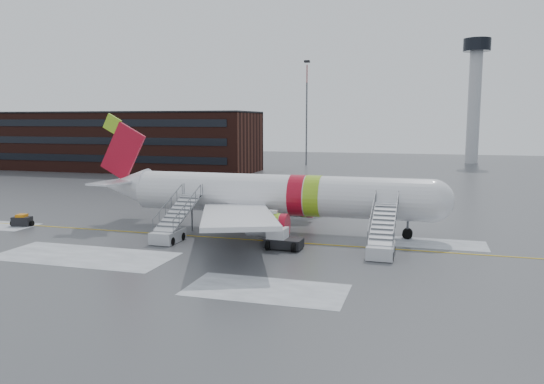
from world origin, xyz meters
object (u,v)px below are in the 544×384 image
(baggage_tractor, at_px, (22,221))
(airstair_fwd, at_px, (382,242))
(airstair_aft, at_px, (172,228))
(airliner, at_px, (268,195))
(pushback_tug, at_px, (282,240))

(baggage_tractor, bearing_deg, airstair_fwd, -2.64)
(airstair_aft, bearing_deg, baggage_tractor, 174.60)
(airliner, relative_size, pushback_tug, 11.26)
(airliner, bearing_deg, pushback_tug, -65.05)
(airstair_fwd, bearing_deg, airliner, 149.77)
(airstair_fwd, relative_size, pushback_tug, 2.48)
(airstair_aft, bearing_deg, pushback_tug, -1.55)
(airstair_aft, bearing_deg, airliner, 43.43)
(airstair_aft, height_order, baggage_tractor, airstair_aft)
(airliner, distance_m, airstair_aft, 9.79)
(airliner, xyz_separation_m, pushback_tug, (3.17, -6.81, -2.65))
(airstair_fwd, bearing_deg, baggage_tractor, 177.36)
(baggage_tractor, bearing_deg, pushback_tug, -3.99)
(airliner, bearing_deg, airstair_aft, -136.57)
(pushback_tug, relative_size, baggage_tractor, 1.31)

